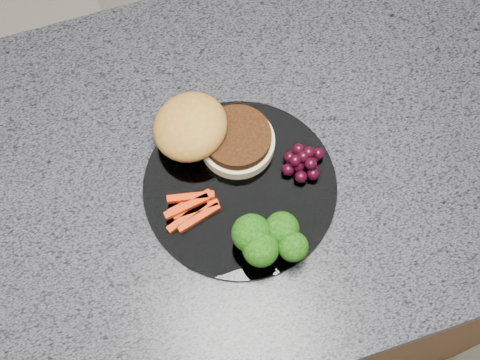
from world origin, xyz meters
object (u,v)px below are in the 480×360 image
object	(u,v)px
island_cabinet	(181,275)
burger	(207,133)
plate	(240,187)
grape_bunch	(303,161)

from	to	relation	value
island_cabinet	burger	bearing A→B (deg)	22.04
island_cabinet	burger	world-z (taller)	burger
plate	burger	xyz separation A→B (m)	(-0.02, 0.08, 0.03)
island_cabinet	grape_bunch	size ratio (longest dim) A/B	18.74
island_cabinet	grape_bunch	bearing A→B (deg)	-11.07
grape_bunch	burger	bearing A→B (deg)	145.80
plate	burger	size ratio (longest dim) A/B	1.41
island_cabinet	plate	size ratio (longest dim) A/B	4.62
burger	grape_bunch	distance (m)	0.13
grape_bunch	plate	bearing A→B (deg)	-178.74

